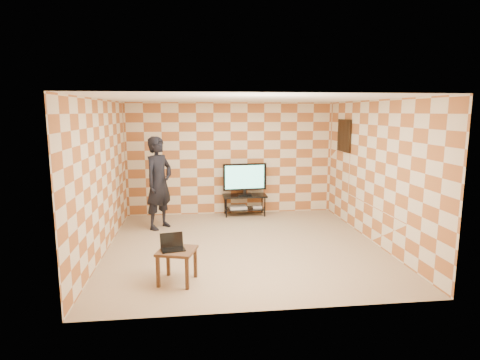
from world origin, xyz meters
name	(u,v)px	position (x,y,z in m)	size (l,w,h in m)	color
floor	(244,246)	(0.00, 0.00, 0.00)	(5.00, 5.00, 0.00)	tan
wall_back	(231,159)	(0.00, 2.50, 1.35)	(5.00, 0.02, 2.70)	beige
wall_front	(271,207)	(0.00, -2.50, 1.35)	(5.00, 0.02, 2.70)	beige
wall_left	(102,177)	(-2.50, 0.00, 1.35)	(0.02, 5.00, 2.70)	beige
wall_right	(375,172)	(2.50, 0.00, 1.35)	(0.02, 5.00, 2.70)	beige
ceiling	(244,99)	(0.00, 0.00, 2.70)	(5.00, 5.00, 0.02)	white
wall_art	(344,136)	(2.47, 1.55, 1.95)	(0.04, 0.72, 0.72)	black
tv_stand	(245,200)	(0.31, 2.24, 0.37)	(1.05, 0.47, 0.50)	black
tv	(245,178)	(0.31, 2.24, 0.92)	(1.06, 0.23, 0.77)	black
dvd_player	(238,207)	(0.14, 2.21, 0.21)	(0.41, 0.29, 0.07)	#ACACAF
game_console	(257,207)	(0.62, 2.24, 0.20)	(0.22, 0.16, 0.05)	silver
side_table	(177,255)	(-1.18, -1.49, 0.41)	(0.64, 0.64, 0.50)	#3C2617
laptop	(172,246)	(-1.24, -1.45, 0.55)	(0.38, 0.33, 0.22)	black
person	(159,183)	(-1.64, 1.38, 0.99)	(0.72, 0.47, 1.97)	black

